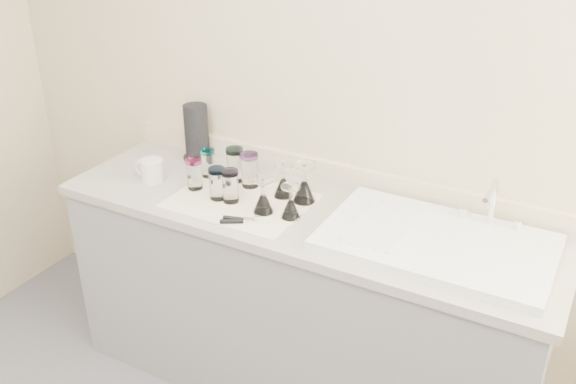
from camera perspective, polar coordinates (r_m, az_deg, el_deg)
The scene contains 17 objects.
room_envelope at distance 1.43m, azimuth -21.45°, elevation 1.08°, with size 3.54×3.50×2.52m.
counter_unit at distance 2.81m, azimuth 1.15°, elevation -9.76°, with size 2.06×0.62×0.90m.
sink_unit at distance 2.39m, azimuth 13.13°, elevation -4.32°, with size 0.82×0.50×0.22m.
dish_towel at distance 2.64m, azimuth -4.22°, elevation -0.79°, with size 0.55×0.42×0.01m, color white.
tumbler_teal at distance 2.83m, azimuth -7.12°, elevation 2.60°, with size 0.06×0.06×0.12m.
tumbler_cyan at distance 2.77m, azimuth -4.74°, elevation 2.45°, with size 0.08×0.08×0.15m.
tumbler_purple at distance 2.72m, azimuth -3.42°, elevation 1.98°, with size 0.08×0.08×0.15m.
tumbler_magenta at distance 2.73m, azimuth -8.32°, elevation 1.62°, with size 0.07×0.07×0.13m.
tumbler_blue at distance 2.63m, azimuth -6.32°, elevation 0.77°, with size 0.07×0.07×0.14m.
tumbler_lavender at distance 2.60m, azimuth -5.16°, elevation 0.56°, with size 0.07×0.07×0.14m.
goblet_back_left at distance 2.64m, azimuth -0.41°, elevation 0.62°, with size 0.08×0.08×0.15m.
goblet_back_right at distance 2.60m, azimuth 1.44°, elevation 0.28°, with size 0.09×0.09×0.16m.
goblet_front_left at distance 2.52m, azimuth -2.22°, elevation -0.79°, with size 0.08×0.08×0.15m.
goblet_front_right at distance 2.49m, azimuth 0.23°, elevation -1.31°, with size 0.08×0.08×0.14m.
can_opener at distance 2.47m, azimuth -4.29°, elevation -2.52°, with size 0.14×0.09×0.02m.
white_mug at distance 2.85m, azimuth -12.05°, elevation 1.90°, with size 0.14×0.11×0.10m.
paper_towel_roll at distance 3.01m, azimuth -8.13°, elevation 5.23°, with size 0.14×0.14×0.26m.
Camera 1 is at (1.03, -0.80, 2.14)m, focal length 40.00 mm.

